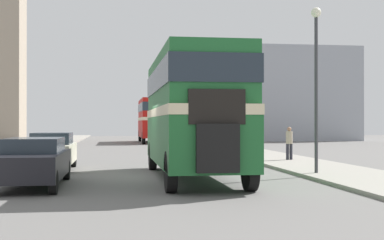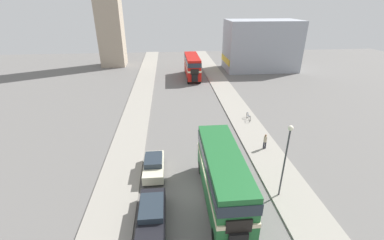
# 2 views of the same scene
# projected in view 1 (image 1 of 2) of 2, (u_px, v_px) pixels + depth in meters

# --- Properties ---
(ground_plane) EXTENTS (120.00, 120.00, 0.00)m
(ground_plane) POSITION_uv_depth(u_px,v_px,m) (155.00, 176.00, 18.82)
(ground_plane) COLOR slate
(sidewalk_right) EXTENTS (3.50, 120.00, 0.12)m
(sidewalk_right) POSITION_uv_depth(u_px,v_px,m) (337.00, 172.00, 19.78)
(sidewalk_right) COLOR gray
(sidewalk_right) RESTS_ON ground_plane
(double_decker_bus) EXTENTS (2.50, 9.27, 4.09)m
(double_decker_bus) POSITION_uv_depth(u_px,v_px,m) (192.00, 106.00, 18.13)
(double_decker_bus) COLOR #1E602D
(double_decker_bus) RESTS_ON ground_plane
(bus_distant) EXTENTS (2.42, 9.52, 4.15)m
(bus_distant) POSITION_uv_depth(u_px,v_px,m) (153.00, 117.00, 51.38)
(bus_distant) COLOR #B2140F
(bus_distant) RESTS_ON ground_plane
(car_parked_near) EXTENTS (1.77, 4.66, 1.43)m
(car_parked_near) POSITION_uv_depth(u_px,v_px,m) (34.00, 161.00, 15.81)
(car_parked_near) COLOR black
(car_parked_near) RESTS_ON ground_plane
(car_parked_mid) EXTENTS (1.67, 3.96, 1.50)m
(car_parked_mid) POSITION_uv_depth(u_px,v_px,m) (52.00, 151.00, 21.25)
(car_parked_mid) COLOR beige
(car_parked_mid) RESTS_ON ground_plane
(pedestrian_walking) EXTENTS (0.32, 0.32, 1.57)m
(pedestrian_walking) POSITION_uv_depth(u_px,v_px,m) (289.00, 141.00, 25.64)
(pedestrian_walking) COLOR #282833
(pedestrian_walking) RESTS_ON sidewalk_right
(bicycle_on_pavement) EXTENTS (0.05, 1.76, 0.78)m
(bicycle_on_pavement) POSITION_uv_depth(u_px,v_px,m) (260.00, 146.00, 32.46)
(bicycle_on_pavement) COLOR black
(bicycle_on_pavement) RESTS_ON sidewalk_right
(street_lamp) EXTENTS (0.36, 0.36, 5.86)m
(street_lamp) POSITION_uv_depth(u_px,v_px,m) (316.00, 65.00, 18.91)
(street_lamp) COLOR #38383D
(street_lamp) RESTS_ON sidewalk_right
(church_tower) EXTENTS (5.33, 5.33, 31.23)m
(church_tower) POSITION_uv_depth(u_px,v_px,m) (0.00, 0.00, 60.94)
(church_tower) COLOR tan
(church_tower) RESTS_ON ground_plane
(shop_building_block) EXTENTS (14.77, 8.01, 9.97)m
(shop_building_block) POSITION_uv_depth(u_px,v_px,m) (284.00, 95.00, 58.67)
(shop_building_block) COLOR #999EA8
(shop_building_block) RESTS_ON ground_plane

